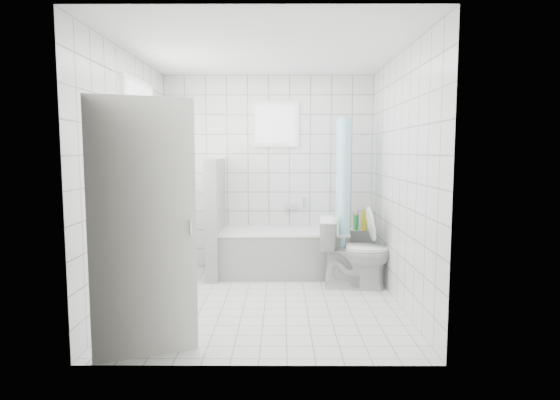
{
  "coord_description": "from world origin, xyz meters",
  "views": [
    {
      "loc": [
        0.17,
        -4.84,
        1.59
      ],
      "look_at": [
        0.16,
        0.35,
        1.05
      ],
      "focal_mm": 30.0,
      "sensor_mm": 36.0,
      "label": 1
    }
  ],
  "objects": [
    {
      "name": "ceiling",
      "position": [
        0.0,
        0.0,
        2.6
      ],
      "size": [
        3.0,
        3.0,
        0.0
      ],
      "primitive_type": "plane",
      "rotation": [
        3.14,
        0.0,
        0.0
      ],
      "color": "white",
      "rests_on": "ground"
    },
    {
      "name": "window_left",
      "position": [
        -1.35,
        0.3,
        1.6
      ],
      "size": [
        0.01,
        0.9,
        1.4
      ],
      "primitive_type": "cube",
      "color": "white",
      "rests_on": "wall_left"
    },
    {
      "name": "wall_back",
      "position": [
        0.0,
        1.5,
        1.3
      ],
      "size": [
        2.8,
        0.02,
        2.6
      ],
      "primitive_type": "cube",
      "color": "white",
      "rests_on": "ground"
    },
    {
      "name": "wall_front",
      "position": [
        0.0,
        -1.5,
        1.3
      ],
      "size": [
        2.8,
        0.02,
        2.6
      ],
      "primitive_type": "cube",
      "color": "white",
      "rests_on": "ground"
    },
    {
      "name": "wall_left",
      "position": [
        -1.4,
        0.0,
        1.3
      ],
      "size": [
        0.02,
        3.0,
        2.6
      ],
      "primitive_type": "cube",
      "color": "white",
      "rests_on": "ground"
    },
    {
      "name": "shower_curtain",
      "position": [
        0.95,
        0.97,
        1.1
      ],
      "size": [
        0.14,
        0.48,
        1.78
      ],
      "primitive_type": null,
      "color": "#56EBFF",
      "rests_on": "curtain_rod"
    },
    {
      "name": "wall_right",
      "position": [
        1.4,
        0.0,
        1.3
      ],
      "size": [
        0.02,
        3.0,
        2.6
      ],
      "primitive_type": "cube",
      "color": "white",
      "rests_on": "ground"
    },
    {
      "name": "ground",
      "position": [
        0.0,
        0.0,
        0.0
      ],
      "size": [
        3.0,
        3.0,
        0.0
      ],
      "primitive_type": "plane",
      "color": "white",
      "rests_on": "ground"
    },
    {
      "name": "window_sill",
      "position": [
        -1.31,
        0.3,
        0.86
      ],
      "size": [
        0.18,
        1.02,
        0.08
      ],
      "primitive_type": "cube",
      "color": "white",
      "rests_on": "wall_left"
    },
    {
      "name": "window_back",
      "position": [
        0.1,
        1.46,
        1.95
      ],
      "size": [
        0.5,
        0.01,
        0.5
      ],
      "primitive_type": "cube",
      "color": "white",
      "rests_on": "wall_back"
    },
    {
      "name": "tiled_ledge",
      "position": [
        1.24,
        1.38,
        0.28
      ],
      "size": [
        0.4,
        0.24,
        0.55
      ],
      "primitive_type": "cube",
      "color": "white",
      "rests_on": "ground"
    },
    {
      "name": "tub_faucet",
      "position": [
        0.3,
        1.46,
        0.85
      ],
      "size": [
        0.18,
        0.06,
        0.06
      ],
      "primitive_type": "cube",
      "color": "silver",
      "rests_on": "wall_back"
    },
    {
      "name": "door",
      "position": [
        -0.88,
        -1.33,
        1.0
      ],
      "size": [
        0.76,
        0.33,
        2.0
      ],
      "primitive_type": "cube",
      "rotation": [
        0.0,
        0.0,
        -1.19
      ],
      "color": "silver",
      "rests_on": "ground"
    },
    {
      "name": "partition_wall",
      "position": [
        -0.67,
        1.07,
        0.75
      ],
      "size": [
        0.15,
        0.85,
        1.5
      ],
      "primitive_type": "cube",
      "color": "white",
      "rests_on": "ground"
    },
    {
      "name": "sill_bottles",
      "position": [
        -1.3,
        0.23,
        1.02
      ],
      "size": [
        0.18,
        0.8,
        0.31
      ],
      "color": "silver",
      "rests_on": "window_sill"
    },
    {
      "name": "bathtub",
      "position": [
        0.2,
        1.12,
        0.29
      ],
      "size": [
        1.61,
        0.77,
        0.58
      ],
      "color": "white",
      "rests_on": "ground"
    },
    {
      "name": "toilet",
      "position": [
        1.03,
        0.53,
        0.42
      ],
      "size": [
        0.86,
        0.55,
        0.83
      ],
      "primitive_type": "imported",
      "rotation": [
        0.0,
        0.0,
        1.46
      ],
      "color": "white",
      "rests_on": "ground"
    },
    {
      "name": "ledge_bottles",
      "position": [
        1.21,
        1.33,
        0.67
      ],
      "size": [
        0.17,
        0.2,
        0.26
      ],
      "color": "green",
      "rests_on": "tiled_ledge"
    },
    {
      "name": "curtain_rod",
      "position": [
        0.95,
        1.1,
        2.0
      ],
      "size": [
        0.02,
        0.8,
        0.02
      ],
      "primitive_type": "cylinder",
      "rotation": [
        1.57,
        0.0,
        0.0
      ],
      "color": "silver",
      "rests_on": "wall_back"
    }
  ]
}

